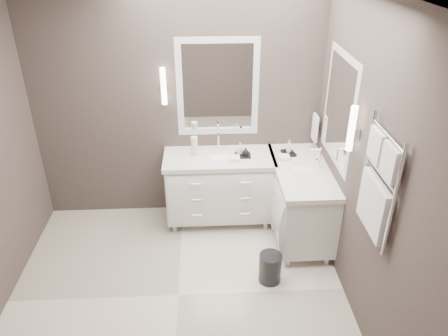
{
  "coord_description": "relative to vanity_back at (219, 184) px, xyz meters",
  "views": [
    {
      "loc": [
        0.27,
        -3.08,
        3.08
      ],
      "look_at": [
        0.48,
        0.7,
        0.99
      ],
      "focal_mm": 35.0,
      "sensor_mm": 36.0,
      "label": 1
    }
  ],
  "objects": [
    {
      "name": "mirror_back",
      "position": [
        -0.0,
        0.26,
        1.06
      ],
      "size": [
        0.9,
        0.02,
        1.1
      ],
      "color": "white",
      "rests_on": "wall_back"
    },
    {
      "name": "amenity_tray_back",
      "position": [
        0.26,
        -0.01,
        0.38
      ],
      "size": [
        0.18,
        0.14,
        0.03
      ],
      "primitive_type": "cube",
      "rotation": [
        0.0,
        0.0,
        -0.04
      ],
      "color": "black",
      "rests_on": "vanity_back"
    },
    {
      "name": "mirror_right",
      "position": [
        1.14,
        -0.43,
        1.06
      ],
      "size": [
        0.02,
        0.9,
        1.1
      ],
      "color": "white",
      "rests_on": "wall_right"
    },
    {
      "name": "wall_right",
      "position": [
        1.15,
        -1.23,
        0.86
      ],
      "size": [
        0.01,
        3.0,
        2.7
      ],
      "primitive_type": "cube",
      "color": "#433936",
      "rests_on": "floor"
    },
    {
      "name": "vanity_back",
      "position": [
        0.0,
        0.0,
        0.0
      ],
      "size": [
        1.24,
        0.59,
        0.97
      ],
      "color": "white",
      "rests_on": "floor"
    },
    {
      "name": "towel_ladder",
      "position": [
        1.1,
        -1.63,
        0.91
      ],
      "size": [
        0.06,
        0.58,
        0.9
      ],
      "color": "white",
      "rests_on": "wall_right"
    },
    {
      "name": "sconce_right",
      "position": [
        1.08,
        -1.01,
        1.11
      ],
      "size": [
        0.06,
        0.06,
        0.4
      ],
      "color": "white",
      "rests_on": "wall_right"
    },
    {
      "name": "soap_bottle_a",
      "position": [
        0.23,
        0.01,
        0.45
      ],
      "size": [
        0.08,
        0.08,
        0.13
      ],
      "primitive_type": "imported",
      "rotation": [
        0.0,
        0.0,
        0.41
      ],
      "color": "white",
      "rests_on": "amenity_tray_back"
    },
    {
      "name": "floor",
      "position": [
        -0.45,
        -1.23,
        -0.49
      ],
      "size": [
        3.2,
        3.0,
        0.01
      ],
      "primitive_type": "cube",
      "color": "silver",
      "rests_on": "ground"
    },
    {
      "name": "soap_bottle_c",
      "position": [
        0.78,
        0.01,
        0.46
      ],
      "size": [
        0.07,
        0.07,
        0.15
      ],
      "primitive_type": "imported",
      "rotation": [
        0.0,
        0.0,
        -0.26
      ],
      "color": "white",
      "rests_on": "amenity_tray_right"
    },
    {
      "name": "waste_bin",
      "position": [
        0.45,
        -1.07,
        -0.33
      ],
      "size": [
        0.25,
        0.25,
        0.31
      ],
      "primitive_type": "cylinder",
      "rotation": [
        0.0,
        0.0,
        -0.12
      ],
      "color": "black",
      "rests_on": "floor"
    },
    {
      "name": "vanity_right",
      "position": [
        0.88,
        -0.33,
        0.0
      ],
      "size": [
        0.59,
        1.24,
        0.97
      ],
      "color": "white",
      "rests_on": "floor"
    },
    {
      "name": "amenity_tray_right",
      "position": [
        0.78,
        0.01,
        0.38
      ],
      "size": [
        0.16,
        0.19,
        0.03
      ],
      "primitive_type": "cube",
      "rotation": [
        0.0,
        0.0,
        0.23
      ],
      "color": "black",
      "rests_on": "vanity_right"
    },
    {
      "name": "soap_bottle_b",
      "position": [
        0.29,
        -0.04,
        0.44
      ],
      "size": [
        0.09,
        0.09,
        0.09
      ],
      "primitive_type": "imported",
      "rotation": [
        0.0,
        0.0,
        0.33
      ],
      "color": "black",
      "rests_on": "amenity_tray_back"
    },
    {
      "name": "sconce_back",
      "position": [
        -0.58,
        0.2,
        1.11
      ],
      "size": [
        0.06,
        0.06,
        0.4
      ],
      "color": "white",
      "rests_on": "wall_back"
    },
    {
      "name": "water_bottle",
      "position": [
        -0.27,
        0.05,
        0.47
      ],
      "size": [
        0.09,
        0.09,
        0.22
      ],
      "primitive_type": "cylinder",
      "rotation": [
        0.0,
        0.0,
        0.19
      ],
      "color": "silver",
      "rests_on": "vanity_back"
    },
    {
      "name": "wall_back",
      "position": [
        -0.45,
        0.28,
        0.86
      ],
      "size": [
        3.2,
        0.01,
        2.7
      ],
      "primitive_type": "cube",
      "color": "#433936",
      "rests_on": "floor"
    },
    {
      "name": "wall_front",
      "position": [
        -0.45,
        -2.73,
        0.86
      ],
      "size": [
        3.2,
        0.01,
        2.7
      ],
      "primitive_type": "cube",
      "color": "#433936",
      "rests_on": "floor"
    },
    {
      "name": "towel_bar_corner",
      "position": [
        1.09,
        0.13,
        0.63
      ],
      "size": [
        0.03,
        0.22,
        0.3
      ],
      "color": "white",
      "rests_on": "wall_right"
    }
  ]
}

